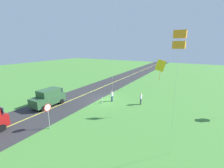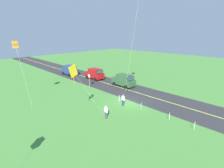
{
  "view_description": "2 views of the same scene",
  "coord_description": "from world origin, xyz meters",
  "px_view_note": "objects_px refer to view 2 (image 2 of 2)",
  "views": [
    {
      "loc": [
        17.68,
        11.67,
        7.78
      ],
      "look_at": [
        -0.56,
        1.31,
        2.49
      ],
      "focal_mm": 24.16,
      "sensor_mm": 36.0,
      "label": 1
    },
    {
      "loc": [
        -13.55,
        16.97,
        9.42
      ],
      "look_at": [
        2.36,
        1.03,
        2.41
      ],
      "focal_mm": 26.22,
      "sensor_mm": 36.0,
      "label": 2
    }
  ],
  "objects_px": {
    "car_suv_foreground": "(124,80)",
    "stop_sign": "(89,78)",
    "person_adult_near": "(106,112)",
    "car_parked_east_near": "(95,74)",
    "kite_red_low": "(74,72)",
    "person_adult_companion": "(123,100)",
    "kite_green_far": "(15,45)",
    "car_parked_east_far": "(70,70)"
  },
  "relations": [
    {
      "from": "car_suv_foreground",
      "to": "stop_sign",
      "type": "distance_m",
      "value": 6.31
    },
    {
      "from": "stop_sign",
      "to": "person_adult_near",
      "type": "height_order",
      "value": "stop_sign"
    },
    {
      "from": "car_parked_east_near",
      "to": "stop_sign",
      "type": "bearing_deg",
      "value": 131.35
    },
    {
      "from": "car_parked_east_near",
      "to": "stop_sign",
      "type": "distance_m",
      "value": 5.91
    },
    {
      "from": "car_parked_east_near",
      "to": "kite_red_low",
      "type": "height_order",
      "value": "kite_red_low"
    },
    {
      "from": "stop_sign",
      "to": "person_adult_near",
      "type": "relative_size",
      "value": 1.6
    },
    {
      "from": "person_adult_near",
      "to": "kite_red_low",
      "type": "distance_m",
      "value": 5.78
    },
    {
      "from": "person_adult_near",
      "to": "kite_red_low",
      "type": "bearing_deg",
      "value": 136.93
    },
    {
      "from": "person_adult_near",
      "to": "person_adult_companion",
      "type": "height_order",
      "value": "same"
    },
    {
      "from": "kite_red_low",
      "to": "kite_green_far",
      "type": "bearing_deg",
      "value": 16.79
    },
    {
      "from": "car_suv_foreground",
      "to": "person_adult_near",
      "type": "height_order",
      "value": "car_suv_foreground"
    },
    {
      "from": "car_parked_east_near",
      "to": "stop_sign",
      "type": "height_order",
      "value": "stop_sign"
    },
    {
      "from": "person_adult_companion",
      "to": "kite_red_low",
      "type": "xyz_separation_m",
      "value": [
        1.02,
        6.66,
        4.76
      ]
    },
    {
      "from": "car_suv_foreground",
      "to": "kite_green_far",
      "type": "height_order",
      "value": "kite_green_far"
    },
    {
      "from": "person_adult_companion",
      "to": "kite_green_far",
      "type": "distance_m",
      "value": 15.24
    },
    {
      "from": "kite_green_far",
      "to": "kite_red_low",
      "type": "bearing_deg",
      "value": -163.21
    },
    {
      "from": "car_parked_east_far",
      "to": "person_adult_companion",
      "type": "height_order",
      "value": "car_parked_east_far"
    },
    {
      "from": "car_parked_east_near",
      "to": "kite_red_low",
      "type": "relative_size",
      "value": 0.69
    },
    {
      "from": "person_adult_companion",
      "to": "car_parked_east_near",
      "type": "bearing_deg",
      "value": -55.35
    },
    {
      "from": "car_suv_foreground",
      "to": "car_parked_east_far",
      "type": "bearing_deg",
      "value": 9.33
    },
    {
      "from": "car_parked_east_far",
      "to": "kite_red_low",
      "type": "distance_m",
      "value": 22.55
    },
    {
      "from": "stop_sign",
      "to": "person_adult_companion",
      "type": "relative_size",
      "value": 1.6
    },
    {
      "from": "stop_sign",
      "to": "person_adult_companion",
      "type": "distance_m",
      "value": 9.63
    },
    {
      "from": "car_parked_east_near",
      "to": "car_parked_east_far",
      "type": "height_order",
      "value": "same"
    },
    {
      "from": "car_suv_foreground",
      "to": "kite_red_low",
      "type": "xyz_separation_m",
      "value": [
        -4.58,
        13.21,
        4.47
      ]
    },
    {
      "from": "car_parked_east_near",
      "to": "person_adult_companion",
      "type": "bearing_deg",
      "value": 155.76
    },
    {
      "from": "car_parked_east_far",
      "to": "kite_green_far",
      "type": "height_order",
      "value": "kite_green_far"
    },
    {
      "from": "car_parked_east_near",
      "to": "person_adult_near",
      "type": "height_order",
      "value": "car_parked_east_near"
    },
    {
      "from": "car_suv_foreground",
      "to": "car_parked_east_near",
      "type": "relative_size",
      "value": 1.0
    },
    {
      "from": "car_parked_east_near",
      "to": "person_adult_companion",
      "type": "height_order",
      "value": "car_parked_east_near"
    },
    {
      "from": "person_adult_companion",
      "to": "kite_red_low",
      "type": "relative_size",
      "value": 0.25
    },
    {
      "from": "car_suv_foreground",
      "to": "person_adult_near",
      "type": "distance_m",
      "value": 12.41
    },
    {
      "from": "person_adult_near",
      "to": "person_adult_companion",
      "type": "bearing_deg",
      "value": 5.85
    },
    {
      "from": "person_adult_companion",
      "to": "kite_green_far",
      "type": "bearing_deg",
      "value": 12.61
    },
    {
      "from": "car_suv_foreground",
      "to": "car_parked_east_far",
      "type": "relative_size",
      "value": 1.0
    },
    {
      "from": "person_adult_near",
      "to": "kite_green_far",
      "type": "bearing_deg",
      "value": 109.45
    },
    {
      "from": "car_parked_east_near",
      "to": "kite_green_far",
      "type": "relative_size",
      "value": 0.52
    },
    {
      "from": "stop_sign",
      "to": "person_adult_companion",
      "type": "height_order",
      "value": "stop_sign"
    },
    {
      "from": "kite_red_low",
      "to": "stop_sign",
      "type": "bearing_deg",
      "value": -44.41
    },
    {
      "from": "car_parked_east_near",
      "to": "person_adult_companion",
      "type": "distance_m",
      "value": 14.62
    },
    {
      "from": "car_parked_east_far",
      "to": "kite_red_low",
      "type": "height_order",
      "value": "kite_red_low"
    },
    {
      "from": "stop_sign",
      "to": "kite_red_low",
      "type": "relative_size",
      "value": 0.4
    }
  ]
}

